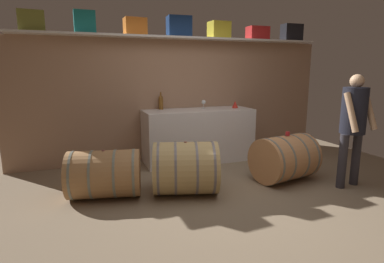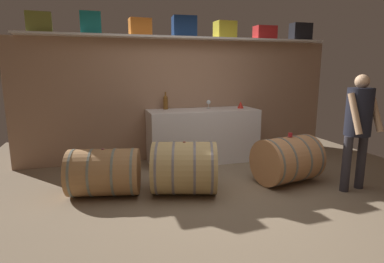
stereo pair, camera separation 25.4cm
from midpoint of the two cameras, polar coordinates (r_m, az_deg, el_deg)
name	(u,v)px [view 1 (the left image)]	position (r m, az deg, el deg)	size (l,w,h in m)	color
ground_plane	(214,186)	(4.36, 2.27, -9.87)	(6.79, 7.43, 0.02)	#816D56
back_wall_panel	(178,100)	(5.59, -3.92, 5.70)	(5.59, 0.10, 2.05)	#A47D61
high_shelf_board	(180,38)	(5.44, -3.60, 16.51)	(5.14, 0.40, 0.03)	silver
toolcase_olive	(31,21)	(5.27, -28.35, 17.18)	(0.34, 0.19, 0.29)	olive
toolcase_teal	(85,22)	(5.23, -20.23, 18.07)	(0.30, 0.18, 0.33)	#197E7C
toolcase_orange	(135,27)	(5.30, -11.67, 18.07)	(0.34, 0.23, 0.26)	orange
toolcase_navy	(179,27)	(5.46, -3.78, 18.39)	(0.38, 0.27, 0.33)	navy
toolcase_yellow	(219,30)	(5.71, 3.57, 17.83)	(0.33, 0.27, 0.28)	yellow
toolcase_red	(258,33)	(6.05, 10.54, 17.06)	(0.37, 0.25, 0.23)	red
toolcase_black	(292,33)	(6.46, 16.45, 16.76)	(0.37, 0.22, 0.31)	black
work_cabinet	(198,135)	(5.39, -0.21, -0.71)	(1.85, 0.65, 0.89)	white
wine_bottle_amber	(161,102)	(5.36, -7.02, 5.30)	(0.08, 0.08, 0.29)	brown
wine_glass	(204,102)	(5.48, 0.77, 5.28)	(0.07, 0.07, 0.15)	white
red_funnel	(235,104)	(5.58, 6.49, 4.88)	(0.11, 0.11, 0.12)	red
wine_barrel_near	(285,158)	(4.62, 14.88, -4.67)	(0.93, 0.78, 0.65)	tan
wine_barrel_far	(186,168)	(4.00, -3.00, -6.62)	(0.95, 0.86, 0.68)	tan
wine_barrel_flank	(104,174)	(4.07, -17.30, -7.36)	(0.96, 0.75, 0.60)	#AB7A4B
tasting_cup	(288,134)	(4.56, 15.37, -0.39)	(0.06, 0.06, 0.05)	red
winemaker_pouring	(354,119)	(4.56, 25.79, 2.02)	(0.47, 0.40, 1.49)	#302D35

